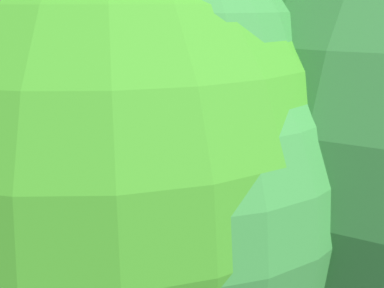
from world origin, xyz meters
name	(u,v)px	position (x,y,z in m)	size (l,w,h in m)	color
ground_plane	(207,177)	(0.00, 0.00, 0.00)	(80.00, 80.00, 0.00)	#424247
tour_bus	(225,191)	(0.58, 5.01, 1.65)	(10.93, 2.74, 3.25)	#8C939E
spectator_far_left	(264,170)	(-1.15, 2.25, 0.99)	(0.58, 0.38, 1.68)	#473823
spectator_left	(226,168)	(-0.14, 2.02, 1.02)	(0.58, 0.37, 1.71)	#473823
spectator_centre	(193,167)	(0.73, 1.89, 1.05)	(0.58, 0.37, 1.76)	black
spectator_right	(163,172)	(1.58, 2.06, 1.01)	(0.57, 0.38, 1.71)	black
parked_motorcycle_silver	(227,202)	(0.06, 3.07, 0.48)	(2.05, 0.60, 0.99)	black
stunt_motorcycle	(169,124)	(0.87, -2.88, 1.02)	(1.89, 0.99, 1.76)	black
tree_left	(171,164)	(2.20, 10.02, 4.07)	(2.75, 2.75, 5.67)	#51381E
tree_centre	(118,134)	(2.59, 9.65, 4.22)	(3.63, 3.63, 6.31)	#51381E
bay_line_a	(309,152)	(-4.24, -1.94, 0.00)	(0.19, 4.18, 0.01)	white
bay_line_b	(244,155)	(-1.77, -1.94, 0.00)	(0.18, 3.79, 0.01)	white
bay_line_c	(177,158)	(0.70, -1.94, 0.00)	(0.18, 3.85, 0.01)	white
bay_line_d	(107,162)	(3.16, -1.94, 0.00)	(0.20, 4.65, 0.01)	white
bay_line_e	(34,166)	(5.63, -1.94, 0.00)	(0.21, 4.92, 0.01)	white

